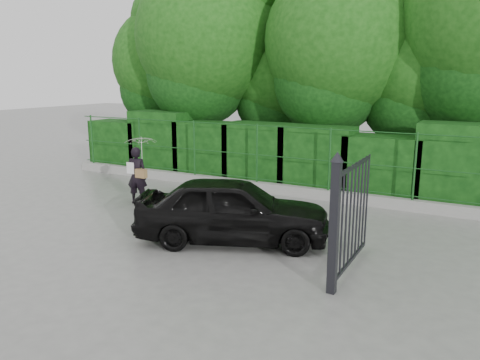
% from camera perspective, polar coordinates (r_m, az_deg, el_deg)
% --- Properties ---
extents(ground, '(80.00, 80.00, 0.00)m').
position_cam_1_polar(ground, '(11.13, -10.24, -6.00)').
color(ground, gray).
extents(kerb, '(14.00, 0.25, 0.30)m').
position_cam_1_polar(kerb, '(14.73, 0.65, -0.63)').
color(kerb, '#9E9E99').
rests_on(kerb, ground).
extents(fence, '(14.13, 0.06, 1.80)m').
position_cam_1_polar(fence, '(14.43, 1.44, 3.34)').
color(fence, '#174B1A').
rests_on(fence, kerb).
extents(hedge, '(14.20, 1.20, 2.28)m').
position_cam_1_polar(hedge, '(15.41, 2.64, 3.25)').
color(hedge, black).
rests_on(hedge, ground).
extents(trees, '(17.10, 6.15, 8.08)m').
position_cam_1_polar(trees, '(16.91, 9.59, 16.13)').
color(trees, black).
rests_on(trees, ground).
extents(gate, '(0.22, 2.33, 2.36)m').
position_cam_1_polar(gate, '(8.10, 12.41, -4.35)').
color(gate, black).
rests_on(gate, ground).
extents(woman, '(0.92, 0.88, 1.89)m').
position_cam_1_polar(woman, '(13.23, -12.14, 2.37)').
color(woman, black).
rests_on(woman, ground).
extents(car, '(4.47, 3.08, 1.41)m').
position_cam_1_polar(car, '(10.03, -0.87, -3.64)').
color(car, black).
rests_on(car, ground).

